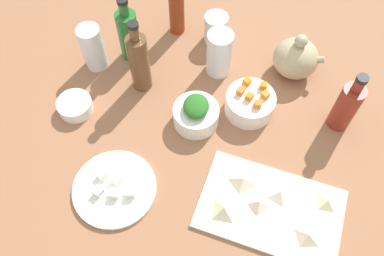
{
  "coord_description": "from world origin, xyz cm",
  "views": [
    {
      "loc": [
        18.12,
        -51.16,
        97.91
      ],
      "look_at": [
        0.0,
        0.0,
        8.0
      ],
      "focal_mm": 37.36,
      "sensor_mm": 36.0,
      "label": 1
    }
  ],
  "objects": [
    {
      "name": "bowl_carrots",
      "position": [
        12.19,
        13.95,
        6.1
      ],
      "size": [
        13.79,
        13.79,
        6.2
      ],
      "primitive_type": "cylinder",
      "color": "white",
      "rests_on": "tabletop"
    },
    {
      "name": "carrot_cube_2",
      "position": [
        8.96,
        14.16,
        10.1
      ],
      "size": [
        2.16,
        2.16,
        1.8
      ],
      "primitive_type": "cube",
      "rotation": [
        0.0,
        0.0,
        2.92
      ],
      "color": "orange",
      "rests_on": "bowl_carrots"
    },
    {
      "name": "bottle_3",
      "position": [
        -19.86,
        12.34,
        13.17
      ],
      "size": [
        5.69,
        5.69,
        24.42
      ],
      "color": "brown",
      "rests_on": "tabletop"
    },
    {
      "name": "bowl_greens",
      "position": [
        -0.74,
        5.35,
        5.93
      ],
      "size": [
        12.57,
        12.57,
        5.86
      ],
      "primitive_type": "cylinder",
      "color": "white",
      "rests_on": "tabletop"
    },
    {
      "name": "dumpling_5",
      "position": [
        14.39,
        -17.62,
        5.47
      ],
      "size": [
        7.37,
        7.29,
        2.94
      ],
      "primitive_type": "pyramid",
      "rotation": [
        0.0,
        0.0,
        2.53
      ],
      "color": "beige",
      "rests_on": "cutting_board"
    },
    {
      "name": "dumpling_0",
      "position": [
        37.66,
        -7.21,
        5.04
      ],
      "size": [
        5.67,
        5.61,
        2.09
      ],
      "primitive_type": "pyramid",
      "rotation": [
        0.0,
        0.0,
        5.66
      ],
      "color": "beige",
      "rests_on": "cutting_board"
    },
    {
      "name": "chopped_greens_mound",
      "position": [
        -0.74,
        5.35,
        10.5
      ],
      "size": [
        8.71,
        9.48,
        3.29
      ],
      "primitive_type": "ellipsoid",
      "rotation": [
        0.0,
        0.0,
        1.83
      ],
      "color": "#276722",
      "rests_on": "bowl_greens"
    },
    {
      "name": "carrot_cube_5",
      "position": [
        15.64,
        15.25,
        10.1
      ],
      "size": [
        2.47,
        2.47,
        1.8
      ],
      "primitive_type": "cube",
      "rotation": [
        0.0,
        0.0,
        1.03
      ],
      "color": "orange",
      "rests_on": "bowl_carrots"
    },
    {
      "name": "dumpling_1",
      "position": [
        34.72,
        -17.22,
        5.23
      ],
      "size": [
        5.96,
        5.63,
        2.47
      ],
      "primitive_type": "pyramid",
      "rotation": [
        0.0,
        0.0,
        5.94
      ],
      "color": "beige",
      "rests_on": "cutting_board"
    },
    {
      "name": "bowl_small_side",
      "position": [
        -34.15,
        -2.36,
        4.86
      ],
      "size": [
        9.76,
        9.76,
        3.72
      ],
      "primitive_type": "cylinder",
      "color": "white",
      "rests_on": "tabletop"
    },
    {
      "name": "carrot_cube_0",
      "position": [
        14.46,
        18.11,
        10.1
      ],
      "size": [
        2.09,
        2.09,
        1.8
      ],
      "primitive_type": "cube",
      "rotation": [
        0.0,
        0.0,
        0.18
      ],
      "color": "orange",
      "rests_on": "bowl_carrots"
    },
    {
      "name": "plate_tofu",
      "position": [
        -13.38,
        -20.92,
        3.6
      ],
      "size": [
        21.23,
        21.23,
        1.2
      ],
      "primitive_type": "cylinder",
      "color": "white",
      "rests_on": "tabletop"
    },
    {
      "name": "bottle_0",
      "position": [
        -27.57,
        21.92,
        11.92
      ],
      "size": [
        6.16,
        6.16,
        21.84
      ],
      "color": "#276B2D",
      "rests_on": "tabletop"
    },
    {
      "name": "tofu_cube_4",
      "position": [
        -17.43,
        -19.21,
        5.3
      ],
      "size": [
        3.0,
        3.0,
        2.2
      ],
      "primitive_type": "cube",
      "rotation": [
        0.0,
        0.0,
        2.62
      ],
      "color": "white",
      "rests_on": "plate_tofu"
    },
    {
      "name": "drinking_glass_1",
      "position": [
        -0.52,
        25.12,
        10.33
      ],
      "size": [
        7.51,
        7.51,
        14.67
      ],
      "primitive_type": "cylinder",
      "color": "white",
      "rests_on": "tabletop"
    },
    {
      "name": "cutting_board",
      "position": [
        25.09,
        -12.92,
        3.5
      ],
      "size": [
        34.69,
        21.63,
        1.0
      ],
      "primitive_type": "cube",
      "rotation": [
        0.0,
        0.0,
        -0.0
      ],
      "color": "beige",
      "rests_on": "tabletop"
    },
    {
      "name": "dumpling_2",
      "position": [
        16.57,
        -8.76,
        5.31
      ],
      "size": [
        5.74,
        5.06,
        2.61
      ],
      "primitive_type": "pyramid",
      "rotation": [
        0.0,
        0.0,
        3.2
      ],
      "color": "beige",
      "rests_on": "cutting_board"
    },
    {
      "name": "tofu_cube_3",
      "position": [
        -8.69,
        -21.18,
        5.3
      ],
      "size": [
        2.88,
        2.88,
        2.2
      ],
      "primitive_type": "cube",
      "rotation": [
        0.0,
        0.0,
        1.97
      ],
      "color": "white",
      "rests_on": "plate_tofu"
    },
    {
      "name": "tofu_cube_1",
      "position": [
        -12.37,
        -22.68,
        5.3
      ],
      "size": [
        2.73,
        2.73,
        2.2
      ],
      "primitive_type": "cube",
      "rotation": [
        0.0,
        0.0,
        0.29
      ],
      "color": "white",
      "rests_on": "plate_tofu"
    },
    {
      "name": "drinking_glass_2",
      "position": [
        -36.09,
        14.9,
        10.25
      ],
      "size": [
        6.72,
        6.72,
        14.49
      ],
      "primitive_type": "cylinder",
      "color": "white",
      "rests_on": "tabletop"
    },
    {
      "name": "carrot_cube_1",
      "position": [
        14.51,
        11.64,
        10.1
      ],
      "size": [
        2.21,
        2.21,
        1.8
      ],
      "primitive_type": "cube",
      "rotation": [
        0.0,
        0.0,
        0.26
      ],
      "color": "orange",
      "rests_on": "bowl_carrots"
    },
    {
      "name": "tofu_cube_0",
      "position": [
        -13.33,
        -19.17,
        5.3
      ],
      "size": [
        2.95,
        2.95,
        2.2
      ],
      "primitive_type": "cube",
      "rotation": [
        0.0,
        0.0,
        1.11
      ],
      "color": "white",
      "rests_on": "plate_tofu"
    },
    {
      "name": "drinking_glass_0",
      "position": [
        -5.16,
        36.73,
        7.72
      ],
      "size": [
        7.33,
        7.33,
        9.45
      ],
      "primitive_type": "cylinder",
      "color": "white",
      "rests_on": "tabletop"
    },
    {
      "name": "carrot_cube_3",
      "position": [
        11.75,
        13.28,
        10.1
      ],
      "size": [
        2.24,
        2.24,
        1.8
      ],
      "primitive_type": "cube",
      "rotation": [
        0.0,
        0.0,
        1.28
      ],
      "color": "orange",
      "rests_on": "bowl_carrots"
    },
    {
      "name": "tabletop",
      "position": [
        0.0,
        0.0,
        1.5
      ],
      "size": [
        190.0,
        190.0,
        3.0
      ],
      "primitive_type": "cube",
      "color": "#946143",
      "rests_on": "ground"
    },
    {
      "name": "bottle_2",
      "position": [
        36.68,
        18.06,
        11.29
      ],
      "size": [
        5.96,
        5.96,
        20.31
      ],
      "color": "maroon",
      "rests_on": "tabletop"
    },
    {
      "name": "carrot_cube_4",
      "position": [
        9.76,
        18.0,
        10.1
      ],
      "size": [
        2.39,
        2.39,
        1.8
      ],
      "primitive_type": "cube",
      "rotation": [
        0.0,
        0.0,
        2.71
      ],
      "color": "orange",
      "rests_on": "bowl_carrots"
    },
    {
      "name": "bottle_1",
      "position": [
        -18.01,
        36.65,
        12.02
      ],
      "size": [
        4.79,
        4.79,
        20.98
      ],
      "color": "maroon",
      "rests_on": "tabletop"
    },
    {
      "name": "teapot",
      "position": [
        20.79,
        32.13,
        8.91
      ],
      "size": [
        14.85,
        12.98,
        14.75
      ],
      "color": "tan",
      "rests_on": "tabletop"
    },
    {
      "name": "dumpling_3",
      "position": [
        26.24,
        -8.86,
        5.04
      ],
      "size": [
        6.9,
        6.87,
        2.08
      ],
      "primitive_type": "pyramid",
      "rotation": [
        0.0,
        0.0,
        0.57
      ],
      "color": "beige",
      "rests_on": "cutting_board"
    },
    {
      "name": "tofu_cube_2",
      "position": [
        -16.42,
        -23.53,
        5.3
      ],
      "size": [
        2.66,
        2.66,
        2.2
      ],
      "primitive_type": "cube",
      "rotation": [
        0.0,
        0.0,
        1.33
      ],
      "color": "silver",
      "rests_on": "plate_tofu"
    },
    {
      "name": "dumpling_4",
      "position": [
        21.99,
        -13.29,
        5.34
      ],
      "size": [
        4.47,
        4.7,
        2.67
      ],
      "primitive_type": "pyramid",
      "rotation": [
        0.0,
        0.0,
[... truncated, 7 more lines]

